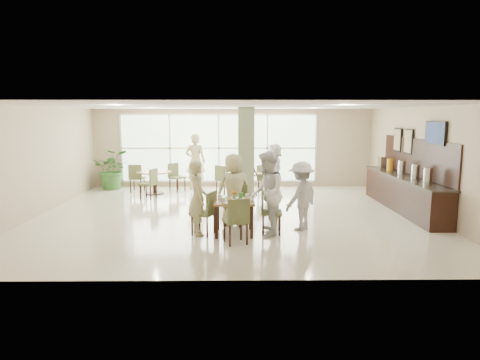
{
  "coord_description": "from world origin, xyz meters",
  "views": [
    {
      "loc": [
        0.09,
        -10.92,
        2.58
      ],
      "look_at": [
        0.2,
        -1.2,
        1.1
      ],
      "focal_mm": 32.0,
      "sensor_mm": 36.0,
      "label": 1
    }
  ],
  "objects_px": {
    "round_table_left": "(154,176)",
    "adult_a": "(243,176)",
    "teen_standing": "(301,196)",
    "teen_right": "(267,193)",
    "adult_b": "(274,170)",
    "round_table_right": "(246,179)",
    "adult_standing": "(195,162)",
    "teen_far": "(234,190)",
    "teen_left": "(197,198)",
    "potted_plant": "(113,169)",
    "main_table": "(234,205)",
    "buffet_counter": "(404,190)"
  },
  "relations": [
    {
      "from": "main_table",
      "to": "adult_b",
      "type": "bearing_deg",
      "value": 74.18
    },
    {
      "from": "adult_a",
      "to": "teen_standing",
      "type": "bearing_deg",
      "value": -86.36
    },
    {
      "from": "teen_left",
      "to": "adult_b",
      "type": "xyz_separation_m",
      "value": [
        2.08,
        4.59,
        0.03
      ]
    },
    {
      "from": "main_table",
      "to": "teen_right",
      "type": "distance_m",
      "value": 0.75
    },
    {
      "from": "teen_right",
      "to": "adult_standing",
      "type": "xyz_separation_m",
      "value": [
        -2.06,
        5.79,
        0.07
      ]
    },
    {
      "from": "adult_a",
      "to": "adult_standing",
      "type": "relative_size",
      "value": 0.8
    },
    {
      "from": "potted_plant",
      "to": "teen_standing",
      "type": "bearing_deg",
      "value": -43.35
    },
    {
      "from": "teen_left",
      "to": "teen_far",
      "type": "bearing_deg",
      "value": -61.5
    },
    {
      "from": "round_table_right",
      "to": "teen_standing",
      "type": "xyz_separation_m",
      "value": [
        1.14,
        -4.12,
        0.22
      ]
    },
    {
      "from": "teen_standing",
      "to": "adult_b",
      "type": "height_order",
      "value": "adult_b"
    },
    {
      "from": "teen_left",
      "to": "teen_far",
      "type": "xyz_separation_m",
      "value": [
        0.78,
        0.83,
        0.04
      ]
    },
    {
      "from": "round_table_left",
      "to": "adult_b",
      "type": "xyz_separation_m",
      "value": [
        3.93,
        -0.33,
        0.26
      ]
    },
    {
      "from": "buffet_counter",
      "to": "potted_plant",
      "type": "distance_m",
      "value": 9.57
    },
    {
      "from": "buffet_counter",
      "to": "teen_left",
      "type": "height_order",
      "value": "buffet_counter"
    },
    {
      "from": "round_table_right",
      "to": "teen_standing",
      "type": "height_order",
      "value": "teen_standing"
    },
    {
      "from": "potted_plant",
      "to": "teen_left",
      "type": "xyz_separation_m",
      "value": [
        3.49,
        -5.86,
        0.11
      ]
    },
    {
      "from": "round_table_left",
      "to": "teen_left",
      "type": "bearing_deg",
      "value": -69.34
    },
    {
      "from": "teen_left",
      "to": "main_table",
      "type": "bearing_deg",
      "value": -104.63
    },
    {
      "from": "main_table",
      "to": "adult_standing",
      "type": "height_order",
      "value": "adult_standing"
    },
    {
      "from": "potted_plant",
      "to": "teen_right",
      "type": "distance_m",
      "value": 7.71
    },
    {
      "from": "teen_left",
      "to": "teen_far",
      "type": "relative_size",
      "value": 0.95
    },
    {
      "from": "potted_plant",
      "to": "teen_far",
      "type": "xyz_separation_m",
      "value": [
        4.27,
        -5.02,
        0.15
      ]
    },
    {
      "from": "potted_plant",
      "to": "adult_standing",
      "type": "xyz_separation_m",
      "value": [
        2.92,
        -0.09,
        0.27
      ]
    },
    {
      "from": "round_table_right",
      "to": "teen_left",
      "type": "relative_size",
      "value": 0.64
    },
    {
      "from": "potted_plant",
      "to": "teen_standing",
      "type": "xyz_separation_m",
      "value": [
        5.79,
        -5.47,
        0.08
      ]
    },
    {
      "from": "teen_right",
      "to": "adult_b",
      "type": "height_order",
      "value": "teen_right"
    },
    {
      "from": "teen_far",
      "to": "teen_left",
      "type": "bearing_deg",
      "value": 26.31
    },
    {
      "from": "buffet_counter",
      "to": "adult_b",
      "type": "relative_size",
      "value": 2.79
    },
    {
      "from": "teen_standing",
      "to": "teen_left",
      "type": "bearing_deg",
      "value": -37.2
    },
    {
      "from": "round_table_left",
      "to": "teen_standing",
      "type": "height_order",
      "value": "teen_standing"
    },
    {
      "from": "teen_right",
      "to": "adult_a",
      "type": "xyz_separation_m",
      "value": [
        -0.44,
        3.62,
        -0.13
      ]
    },
    {
      "from": "buffet_counter",
      "to": "teen_standing",
      "type": "bearing_deg",
      "value": -147.53
    },
    {
      "from": "buffet_counter",
      "to": "main_table",
      "type": "bearing_deg",
      "value": -153.35
    },
    {
      "from": "round_table_left",
      "to": "round_table_right",
      "type": "relative_size",
      "value": 1.1
    },
    {
      "from": "buffet_counter",
      "to": "teen_far",
      "type": "bearing_deg",
      "value": -161.62
    },
    {
      "from": "teen_right",
      "to": "adult_standing",
      "type": "bearing_deg",
      "value": -155.23
    },
    {
      "from": "adult_b",
      "to": "adult_standing",
      "type": "relative_size",
      "value": 0.86
    },
    {
      "from": "round_table_right",
      "to": "adult_a",
      "type": "height_order",
      "value": "adult_a"
    },
    {
      "from": "round_table_left",
      "to": "adult_a",
      "type": "height_order",
      "value": "adult_a"
    },
    {
      "from": "main_table",
      "to": "teen_standing",
      "type": "xyz_separation_m",
      "value": [
        1.51,
        0.34,
        0.13
      ]
    },
    {
      "from": "adult_a",
      "to": "adult_standing",
      "type": "xyz_separation_m",
      "value": [
        -1.62,
        2.17,
        0.2
      ]
    },
    {
      "from": "teen_left",
      "to": "teen_standing",
      "type": "relative_size",
      "value": 1.04
    },
    {
      "from": "round_table_left",
      "to": "buffet_counter",
      "type": "relative_size",
      "value": 0.24
    },
    {
      "from": "main_table",
      "to": "potted_plant",
      "type": "bearing_deg",
      "value": 126.37
    },
    {
      "from": "round_table_left",
      "to": "teen_standing",
      "type": "xyz_separation_m",
      "value": [
        4.16,
        -4.52,
        0.2
      ]
    },
    {
      "from": "round_table_left",
      "to": "potted_plant",
      "type": "relative_size",
      "value": 0.81
    },
    {
      "from": "teen_right",
      "to": "adult_b",
      "type": "xyz_separation_m",
      "value": [
        0.58,
        4.61,
        -0.07
      ]
    },
    {
      "from": "round_table_right",
      "to": "adult_standing",
      "type": "height_order",
      "value": "adult_standing"
    },
    {
      "from": "round_table_left",
      "to": "teen_right",
      "type": "relative_size",
      "value": 0.62
    },
    {
      "from": "buffet_counter",
      "to": "adult_a",
      "type": "height_order",
      "value": "buffet_counter"
    }
  ]
}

